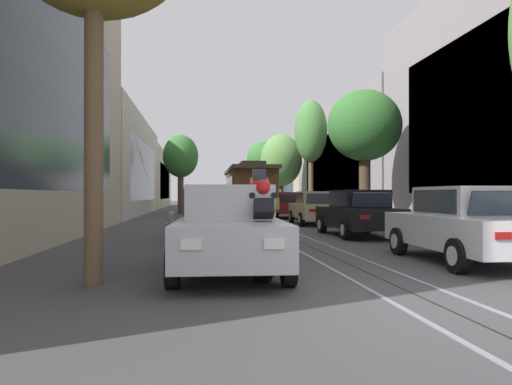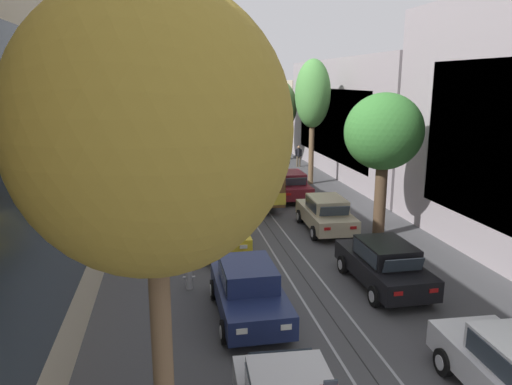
% 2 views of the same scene
% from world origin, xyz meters
% --- Properties ---
extents(ground_plane, '(160.00, 160.00, 0.00)m').
position_xyz_m(ground_plane, '(0.00, 25.24, 0.00)').
color(ground_plane, '#424244').
extents(trolley_track_rails, '(1.14, 71.11, 0.01)m').
position_xyz_m(trolley_track_rails, '(0.00, 29.55, 0.00)').
color(trolley_track_rails, gray).
rests_on(trolley_track_rails, ground).
extents(building_facade_left, '(5.18, 62.81, 10.21)m').
position_xyz_m(building_facade_left, '(-9.44, 25.68, 4.14)').
color(building_facade_left, '#BCAD93').
rests_on(building_facade_left, ground).
extents(building_facade_right, '(5.77, 62.81, 10.00)m').
position_xyz_m(building_facade_right, '(9.66, 25.18, 4.32)').
color(building_facade_right, gray).
rests_on(building_facade_right, ground).
extents(parked_car_silver_near_left, '(2.12, 4.41, 1.58)m').
position_xyz_m(parked_car_silver_near_left, '(-2.50, 3.14, 0.80)').
color(parked_car_silver_near_left, '#B7B7BC').
rests_on(parked_car_silver_near_left, ground).
extents(parked_car_navy_second_left, '(2.03, 4.37, 1.58)m').
position_xyz_m(parked_car_navy_second_left, '(-2.36, 8.90, 0.80)').
color(parked_car_navy_second_left, '#19234C').
rests_on(parked_car_navy_second_left, ground).
extents(parked_car_yellow_mid_left, '(2.06, 4.39, 1.58)m').
position_xyz_m(parked_car_yellow_mid_left, '(-2.41, 15.01, 0.80)').
color(parked_car_yellow_mid_left, gold).
rests_on(parked_car_yellow_mid_left, ground).
extents(parked_car_black_fourth_left, '(2.10, 4.40, 1.58)m').
position_xyz_m(parked_car_black_fourth_left, '(-2.33, 21.74, 0.80)').
color(parked_car_black_fourth_left, black).
rests_on(parked_car_black_fourth_left, ground).
extents(parked_car_grey_fifth_left, '(2.05, 4.38, 1.58)m').
position_xyz_m(parked_car_grey_fifth_left, '(-2.37, 27.59, 0.80)').
color(parked_car_grey_fifth_left, slate).
rests_on(parked_car_grey_fifth_left, ground).
extents(parked_car_green_sixth_left, '(2.13, 4.42, 1.58)m').
position_xyz_m(parked_car_green_sixth_left, '(-2.38, 34.15, 0.80)').
color(parked_car_green_sixth_left, '#1E6038').
rests_on(parked_car_green_sixth_left, ground).
extents(parked_car_blue_far_left, '(2.00, 4.36, 1.58)m').
position_xyz_m(parked_car_blue_far_left, '(-2.39, 39.93, 0.80)').
color(parked_car_blue_far_left, '#233D93').
rests_on(parked_car_blue_far_left, ground).
extents(parked_car_white_near_right, '(2.09, 4.40, 1.58)m').
position_xyz_m(parked_car_white_near_right, '(2.48, 3.81, 0.80)').
color(parked_car_white_near_right, silver).
rests_on(parked_car_white_near_right, ground).
extents(parked_car_black_second_right, '(2.04, 4.38, 1.58)m').
position_xyz_m(parked_car_black_second_right, '(2.39, 10.14, 0.80)').
color(parked_car_black_second_right, black).
rests_on(parked_car_black_second_right, ground).
extents(parked_car_beige_mid_right, '(2.10, 4.40, 1.58)m').
position_xyz_m(parked_car_beige_mid_right, '(2.47, 16.45, 0.80)').
color(parked_car_beige_mid_right, '#C1B28E').
rests_on(parked_car_beige_mid_right, ground).
extents(parked_car_maroon_fourth_right, '(2.03, 4.37, 1.58)m').
position_xyz_m(parked_car_maroon_fourth_right, '(2.35, 22.78, 0.80)').
color(parked_car_maroon_fourth_right, maroon).
rests_on(parked_car_maroon_fourth_right, ground).
extents(street_tree_kerb_left_second, '(2.68, 2.53, 6.00)m').
position_xyz_m(street_tree_kerb_left_second, '(-4.39, 30.61, 4.29)').
color(street_tree_kerb_left_second, brown).
rests_on(street_tree_kerb_left_second, ground).
extents(street_tree_kerb_right_second, '(3.44, 2.80, 6.25)m').
position_xyz_m(street_tree_kerb_right_second, '(4.53, 15.30, 4.53)').
color(street_tree_kerb_right_second, '#4C3826').
rests_on(street_tree_kerb_right_second, ground).
extents(street_tree_kerb_right_mid, '(2.27, 2.36, 8.06)m').
position_xyz_m(street_tree_kerb_right_mid, '(4.75, 26.53, 5.81)').
color(street_tree_kerb_right_mid, brown).
rests_on(street_tree_kerb_right_mid, ground).
extents(street_tree_kerb_right_fourth, '(3.77, 3.73, 6.90)m').
position_xyz_m(street_tree_kerb_right_fourth, '(4.38, 36.21, 4.53)').
color(street_tree_kerb_right_fourth, brown).
rests_on(street_tree_kerb_right_fourth, ground).
extents(street_tree_kerb_right_far, '(3.94, 4.09, 7.67)m').
position_xyz_m(street_tree_kerb_right_far, '(4.54, 48.69, 5.57)').
color(street_tree_kerb_right_far, brown).
rests_on(street_tree_kerb_right_far, ground).
extents(cable_car_trolley, '(2.63, 9.15, 3.28)m').
position_xyz_m(cable_car_trolley, '(0.00, 22.72, 1.66)').
color(cable_car_trolley, brown).
rests_on(cable_car_trolley, ground).
extents(motorcycle_with_rider, '(0.50, 1.83, 1.86)m').
position_xyz_m(motorcycle_with_rider, '(-1.99, 2.49, 0.98)').
color(motorcycle_with_rider, black).
rests_on(motorcycle_with_rider, ground).
extents(pedestrian_on_left_pavement, '(0.55, 0.41, 1.67)m').
position_xyz_m(pedestrian_on_left_pavement, '(5.66, 32.95, 0.95)').
color(pedestrian_on_left_pavement, '#4C4233').
rests_on(pedestrian_on_left_pavement, ground).
extents(fire_hydrant, '(0.40, 0.22, 0.84)m').
position_xyz_m(fire_hydrant, '(-3.98, 11.12, 0.42)').
color(fire_hydrant, '#B2B2B7').
rests_on(fire_hydrant, ground).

